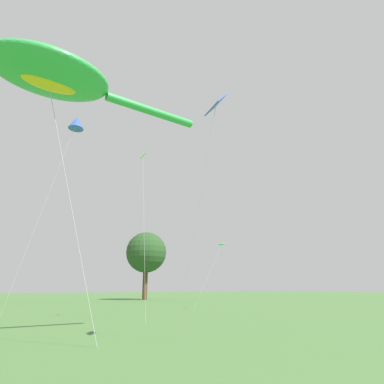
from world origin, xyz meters
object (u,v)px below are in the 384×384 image
(big_show_kite, at_px, (55,76))
(small_kite_triangle_green, at_px, (222,245))
(small_kite_bird_shape, at_px, (143,166))
(tree_oak_right, at_px, (146,253))
(small_kite_diamond_red, at_px, (77,123))
(small_kite_stunt_black, at_px, (215,111))

(big_show_kite, distance_m, small_kite_triangle_green, 24.32)
(small_kite_bird_shape, relative_size, tree_oak_right, 0.99)
(small_kite_diamond_red, distance_m, small_kite_triangle_green, 18.66)
(small_kite_diamond_red, relative_size, small_kite_triangle_green, 2.11)
(small_kite_stunt_black, bearing_deg, small_kite_diamond_red, -94.42)
(small_kite_stunt_black, bearing_deg, big_show_kite, -48.78)
(big_show_kite, xyz_separation_m, small_kite_triangle_green, (19.75, 13.47, -4.44))
(big_show_kite, relative_size, small_kite_stunt_black, 1.14)
(small_kite_stunt_black, distance_m, small_kite_triangle_green, 22.28)
(small_kite_diamond_red, xyz_separation_m, small_kite_stunt_black, (2.68, -12.47, -4.14))
(small_kite_stunt_black, xyz_separation_m, small_kite_bird_shape, (1.64, 10.37, 1.11))
(big_show_kite, xyz_separation_m, tree_oak_right, (24.43, 40.55, -2.70))
(tree_oak_right, bearing_deg, small_kite_stunt_black, -112.90)
(big_show_kite, xyz_separation_m, small_kite_stunt_black, (5.77, -3.63, -1.58))
(small_kite_triangle_green, bearing_deg, big_show_kite, -81.12)
(small_kite_triangle_green, height_order, tree_oak_right, tree_oak_right)
(small_kite_diamond_red, distance_m, small_kite_bird_shape, 5.68)
(small_kite_diamond_red, height_order, tree_oak_right, small_kite_diamond_red)
(small_kite_triangle_green, bearing_deg, small_kite_bird_shape, -86.81)
(small_kite_diamond_red, distance_m, small_kite_stunt_black, 13.41)
(small_kite_bird_shape, height_order, tree_oak_right, tree_oak_right)
(small_kite_diamond_red, bearing_deg, small_kite_bird_shape, -159.92)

